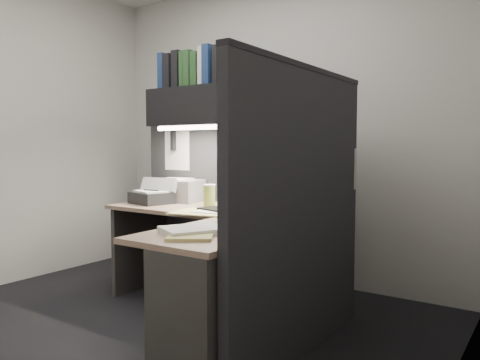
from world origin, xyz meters
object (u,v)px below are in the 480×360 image
(overhead_shelf, at_px, (235,105))
(keyboard, at_px, (229,212))
(desk, at_px, (205,270))
(telephone, at_px, (306,207))
(printer, at_px, (177,190))
(notebook_stack, at_px, (151,198))
(coffee_cup, at_px, (209,196))
(monitor, at_px, (260,177))

(overhead_shelf, distance_m, keyboard, 0.86)
(desk, relative_size, telephone, 7.22)
(printer, xyz_separation_m, notebook_stack, (-0.03, -0.27, -0.04))
(overhead_shelf, xyz_separation_m, keyboard, (0.20, -0.36, -0.76))
(notebook_stack, bearing_deg, coffee_cup, 9.27)
(monitor, bearing_deg, notebook_stack, -145.35)
(overhead_shelf, xyz_separation_m, notebook_stack, (-0.64, -0.26, -0.72))
(overhead_shelf, distance_m, monitor, 0.57)
(coffee_cup, relative_size, notebook_stack, 0.52)
(overhead_shelf, bearing_deg, desk, -68.21)
(monitor, relative_size, notebook_stack, 1.86)
(desk, xyz_separation_m, keyboard, (-0.10, 0.39, 0.30))
(overhead_shelf, relative_size, coffee_cup, 9.62)
(monitor, bearing_deg, telephone, -2.64)
(telephone, relative_size, printer, 0.53)
(telephone, bearing_deg, coffee_cup, -161.73)
(keyboard, height_order, coffee_cup, coffee_cup)
(printer, bearing_deg, coffee_cup, -30.56)
(desk, bearing_deg, notebook_stack, 152.15)
(keyboard, height_order, printer, printer)
(monitor, height_order, notebook_stack, monitor)
(monitor, distance_m, keyboard, 0.48)
(printer, bearing_deg, telephone, -13.17)
(desk, relative_size, notebook_stack, 5.53)
(printer, bearing_deg, overhead_shelf, -11.17)
(overhead_shelf, height_order, telephone, overhead_shelf)
(overhead_shelf, distance_m, notebook_stack, 1.00)
(desk, height_order, coffee_cup, coffee_cup)
(desk, relative_size, coffee_cup, 10.55)
(monitor, bearing_deg, printer, -163.32)
(monitor, relative_size, coffee_cup, 3.55)
(keyboard, bearing_deg, notebook_stack, -173.75)
(telephone, height_order, coffee_cup, coffee_cup)
(telephone, bearing_deg, printer, -173.73)
(desk, distance_m, notebook_stack, 1.11)
(coffee_cup, distance_m, notebook_stack, 0.53)
(monitor, relative_size, keyboard, 1.14)
(printer, bearing_deg, keyboard, -34.73)
(coffee_cup, height_order, printer, printer)
(overhead_shelf, height_order, coffee_cup, overhead_shelf)
(telephone, bearing_deg, notebook_stack, -161.40)
(keyboard, relative_size, telephone, 2.12)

